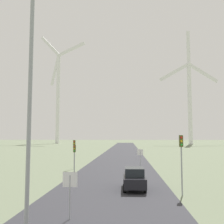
{
  "coord_description": "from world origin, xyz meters",
  "views": [
    {
      "loc": [
        1.39,
        -4.79,
        4.49
      ],
      "look_at": [
        0.0,
        18.69,
        6.64
      ],
      "focal_mm": 42.0,
      "sensor_mm": 36.0,
      "label": 1
    }
  ],
  "objects": [
    {
      "name": "traffic_light_post_near_left",
      "position": [
        -5.02,
        26.77,
        2.52
      ],
      "size": [
        0.28,
        0.34,
        3.42
      ],
      "color": "#93999E",
      "rests_on": "ground"
    },
    {
      "name": "car_approaching",
      "position": [
        1.94,
        17.76,
        0.91
      ],
      "size": [
        1.88,
        4.13,
        1.83
      ],
      "color": "black",
      "rests_on": "ground"
    },
    {
      "name": "traffic_light_post_mid_left",
      "position": [
        -5.89,
        30.88,
        2.87
      ],
      "size": [
        0.28,
        0.34,
        3.92
      ],
      "color": "#93999E",
      "rests_on": "ground"
    },
    {
      "name": "streetlamp",
      "position": [
        -2.82,
        6.17,
        7.04
      ],
      "size": [
        3.68,
        0.32,
        11.38
      ],
      "color": "#93999E",
      "rests_on": "ground"
    },
    {
      "name": "stop_sign_near",
      "position": [
        -1.76,
        9.59,
        1.77
      ],
      "size": [
        0.81,
        0.07,
        2.53
      ],
      "color": "#93999E",
      "rests_on": "ground"
    },
    {
      "name": "wind_turbine_center",
      "position": [
        35.11,
        137.79,
        27.09
      ],
      "size": [
        32.79,
        5.97,
        62.4
      ],
      "color": "white",
      "rests_on": "ground"
    },
    {
      "name": "road_surface",
      "position": [
        0.0,
        48.0,
        0.0
      ],
      "size": [
        10.0,
        240.0,
        0.01
      ],
      "color": "#2D2D33",
      "rests_on": "ground"
    },
    {
      "name": "traffic_light_post_near_right",
      "position": [
        5.5,
        15.71,
        3.31
      ],
      "size": [
        0.28,
        0.33,
        4.55
      ],
      "color": "#93999E",
      "rests_on": "ground"
    },
    {
      "name": "wind_turbine_left",
      "position": [
        -40.31,
        149.07,
        32.35
      ],
      "size": [
        30.48,
        12.69,
        67.73
      ],
      "color": "white",
      "rests_on": "ground"
    },
    {
      "name": "stop_sign_far",
      "position": [
        3.12,
        31.56,
        1.88
      ],
      "size": [
        0.81,
        0.07,
        2.69
      ],
      "color": "#93999E",
      "rests_on": "ground"
    }
  ]
}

